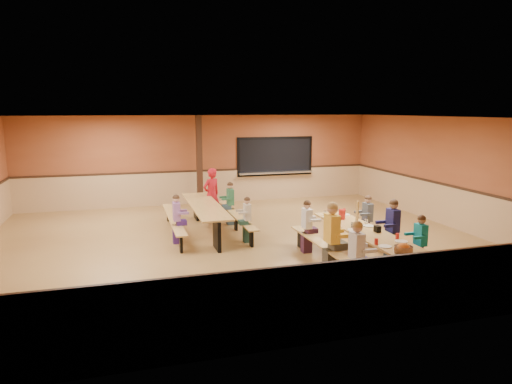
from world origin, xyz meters
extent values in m
plane|color=brown|center=(0.00, 0.00, 0.00)|extent=(12.00, 12.00, 0.00)
cube|color=brown|center=(0.00, 5.00, 1.50)|extent=(12.00, 0.04, 3.00)
cube|color=brown|center=(0.00, -5.00, 1.50)|extent=(12.00, 0.04, 3.00)
cube|color=brown|center=(6.00, 0.00, 1.50)|extent=(0.04, 10.00, 3.00)
cube|color=white|center=(0.00, 0.00, 3.00)|extent=(12.00, 10.00, 0.04)
cube|color=black|center=(2.60, 4.97, 1.55)|extent=(2.60, 0.06, 1.20)
cube|color=silver|center=(2.60, 4.88, 0.98)|extent=(2.70, 0.28, 0.06)
cube|color=black|center=(-0.20, 4.40, 1.50)|extent=(0.18, 0.18, 3.00)
cube|color=tan|center=(2.14, -2.29, 0.72)|extent=(0.75, 3.60, 0.04)
cube|color=black|center=(2.14, -3.84, 0.35)|extent=(0.08, 0.60, 0.70)
cube|color=black|center=(2.14, -0.74, 0.35)|extent=(0.08, 0.60, 0.70)
cube|color=tan|center=(1.31, -2.29, 0.43)|extent=(0.26, 3.60, 0.04)
cube|color=black|center=(1.31, -2.29, 0.21)|extent=(0.06, 0.18, 0.41)
cube|color=tan|center=(2.96, -2.29, 0.43)|extent=(0.26, 3.60, 0.04)
cube|color=black|center=(2.96, -2.29, 0.21)|extent=(0.06, 0.18, 0.41)
cube|color=tan|center=(-0.59, 1.18, 0.72)|extent=(0.75, 3.60, 0.04)
cube|color=black|center=(-0.59, -0.37, 0.35)|extent=(0.08, 0.60, 0.70)
cube|color=black|center=(-0.59, 2.73, 0.35)|extent=(0.08, 0.60, 0.70)
cube|color=tan|center=(-1.42, 1.18, 0.43)|extent=(0.26, 3.60, 0.04)
cube|color=black|center=(-1.42, 1.18, 0.21)|extent=(0.06, 0.18, 0.41)
cube|color=tan|center=(0.23, 1.18, 0.43)|extent=(0.26, 3.60, 0.04)
cube|color=black|center=(0.23, 1.18, 0.21)|extent=(0.06, 0.18, 0.41)
imported|color=red|center=(-0.18, 2.45, 0.77)|extent=(0.66, 0.58, 1.53)
cylinder|color=red|center=(2.12, -1.25, 0.85)|extent=(0.16, 0.16, 0.22)
cube|color=black|center=(2.31, -2.45, 0.80)|extent=(0.10, 0.14, 0.13)
cylinder|color=yellow|center=(2.00, -2.21, 0.82)|extent=(0.06, 0.06, 0.17)
cylinder|color=#B2140F|center=(1.96, -2.27, 0.82)|extent=(0.06, 0.06, 0.17)
cube|color=black|center=(2.09, -1.98, 0.77)|extent=(0.16, 0.16, 0.06)
cube|color=tan|center=(2.09, -1.98, 1.05)|extent=(0.02, 0.09, 0.50)
camera|label=1|loc=(-2.55, -10.36, 3.18)|focal=32.00mm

